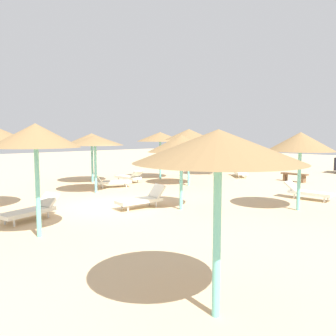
% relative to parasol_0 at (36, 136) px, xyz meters
% --- Properties ---
extents(ground_plane, '(80.00, 80.00, 0.00)m').
position_rel_parasol_0_xyz_m(ground_plane, '(-2.00, 3.77, -2.62)').
color(ground_plane, '#DBBA8C').
extents(parasol_0, '(2.24, 2.24, 2.95)m').
position_rel_parasol_0_xyz_m(parasol_0, '(0.00, 0.00, 0.00)').
color(parasol_0, '#6BC6BC').
rests_on(parasol_0, ground).
extents(parasol_2, '(2.31, 2.31, 2.76)m').
position_rel_parasol_0_xyz_m(parasol_2, '(3.47, 7.81, -0.21)').
color(parasol_2, '#6BC6BC').
rests_on(parasol_2, ground).
extents(parasol_3, '(2.35, 2.35, 2.80)m').
position_rel_parasol_0_xyz_m(parasol_3, '(-4.96, 14.14, -0.12)').
color(parasol_3, '#6BC6BC').
rests_on(parasol_3, ground).
extents(parasol_4, '(2.39, 2.39, 2.67)m').
position_rel_parasol_0_xyz_m(parasol_4, '(0.44, 4.99, -0.27)').
color(parasol_4, '#6BC6BC').
rests_on(parasol_4, ground).
extents(parasol_5, '(2.86, 2.86, 2.85)m').
position_rel_parasol_0_xyz_m(parasol_5, '(-6.23, 10.35, -0.06)').
color(parasol_5, '#6BC6BC').
rests_on(parasol_5, ground).
extents(parasol_6, '(2.60, 2.60, 2.66)m').
position_rel_parasol_0_xyz_m(parasol_6, '(-4.69, 4.75, -0.21)').
color(parasol_6, '#6BC6BC').
rests_on(parasol_6, ground).
extents(parasol_7, '(2.55, 2.55, 2.98)m').
position_rel_parasol_0_xyz_m(parasol_7, '(-3.12, 9.45, 0.04)').
color(parasol_7, '#6BC6BC').
rests_on(parasol_7, ground).
extents(parasol_8, '(2.87, 2.87, 2.76)m').
position_rel_parasol_0_xyz_m(parasol_8, '(-7.71, 6.48, -0.17)').
color(parasol_8, '#6BC6BC').
rests_on(parasol_8, ground).
extents(parasol_9, '(2.41, 2.41, 2.72)m').
position_rel_parasol_0_xyz_m(parasol_9, '(5.56, 0.17, -0.15)').
color(parasol_9, '#6BC6BC').
rests_on(parasol_9, ground).
extents(lounger_0, '(1.07, 1.97, 0.76)m').
position_rel_parasol_0_xyz_m(lounger_0, '(-1.87, 0.57, -2.30)').
color(lounger_0, silver).
rests_on(lounger_0, ground).
extents(lounger_2, '(1.92, 0.71, 0.70)m').
position_rel_parasol_0_xyz_m(lounger_2, '(2.88, 10.07, -2.31)').
color(lounger_2, silver).
rests_on(lounger_2, ground).
extents(lounger_3, '(1.80, 1.81, 0.63)m').
position_rel_parasol_0_xyz_m(lounger_3, '(-3.29, 14.64, -2.31)').
color(lounger_3, silver).
rests_on(lounger_3, ground).
extents(lounger_4, '(0.89, 1.92, 0.80)m').
position_rel_parasol_0_xyz_m(lounger_4, '(-0.75, 4.19, -2.30)').
color(lounger_4, silver).
rests_on(lounger_4, ground).
extents(lounger_5, '(1.89, 0.66, 0.74)m').
position_rel_parasol_0_xyz_m(lounger_5, '(-6.33, 8.02, -2.30)').
color(lounger_5, silver).
rests_on(lounger_5, ground).
extents(lounger_6, '(1.39, 1.95, 0.78)m').
position_rel_parasol_0_xyz_m(lounger_6, '(-5.48, 6.17, -2.30)').
color(lounger_6, silver).
rests_on(lounger_6, ground).
extents(bench_0, '(1.51, 0.45, 0.49)m').
position_rel_parasol_0_xyz_m(bench_0, '(-8.95, 14.84, -2.28)').
color(bench_0, brown).
rests_on(bench_0, ground).
extents(bench_2, '(1.52, 0.48, 0.49)m').
position_rel_parasol_0_xyz_m(bench_2, '(0.20, 14.83, -2.28)').
color(bench_2, brown).
rests_on(bench_2, ground).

